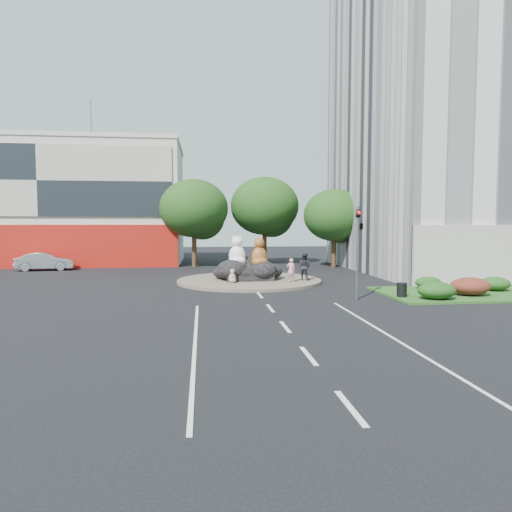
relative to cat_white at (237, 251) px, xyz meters
The scene contains 23 objects.
ground 10.26m from the cat_white, 85.20° to the right, with size 120.00×120.00×0.00m, color black.
roundabout_island 2.27m from the cat_white, ahead, with size 10.00×10.00×0.20m, color brown.
rock_plinth 1.77m from the cat_white, ahead, with size 3.20×2.60×0.90m, color black, non-canonical shape.
shophouse_block 25.14m from the cat_white, 133.76° to the left, with size 25.20×12.30×17.40m.
office_tower 26.53m from the cat_white, 16.10° to the left, with size 20.00×20.00×35.00m, color silver.
grass_verge 14.77m from the cat_white, 28.56° to the right, with size 10.00×6.00×0.12m, color #214416.
tree_left 12.83m from the cat_white, 104.37° to the left, with size 6.46×6.46×8.27m.
tree_mid 14.99m from the cat_white, 74.49° to the left, with size 6.84×6.84×8.76m.
tree_right 14.34m from the cat_white, 45.49° to the left, with size 5.70×5.70×7.30m.
hedge_near_green 13.43m from the cat_white, 42.41° to the right, with size 2.00×1.60×0.90m, color #1A3711.
hedge_red 14.78m from the cat_white, 32.92° to the right, with size 2.20×1.76×0.99m, color #4B1414.
hedge_mid_green 16.28m from the cat_white, 23.61° to the right, with size 1.80×1.44×0.81m, color #1A3711.
hedge_back_green 12.59m from the cat_white, 24.58° to the right, with size 1.60×1.28×0.72m, color #1A3711.
traffic_light 10.05m from the cat_white, 53.40° to the right, with size 0.44×1.24×5.00m.
street_lamp 14.00m from the cat_white, ahead, with size 2.34×0.22×8.06m.
cat_white is the anchor object (origin of this frame).
cat_tabby 1.55m from the cat_white, 11.93° to the right, with size 1.26×1.09×2.10m, color #BF5627, non-canonical shape.
kitten_calico 2.30m from the cat_white, 105.01° to the right, with size 0.57×0.49×0.95m, color beige, non-canonical shape.
kitten_white 2.82m from the cat_white, 13.53° to the right, with size 0.48×0.41×0.79m, color silver, non-canonical shape.
pedestrian_pink 4.04m from the cat_white, 25.14° to the right, with size 0.57×0.38×1.57m, color pink.
pedestrian_dark 4.77m from the cat_white, 10.84° to the right, with size 0.90×0.70×1.86m, color black.
parked_car 19.10m from the cat_white, 147.71° to the left, with size 1.67×4.78×1.57m, color #B6B7BE.
litter_bin 11.72m from the cat_white, 44.02° to the right, with size 0.54×0.54×0.76m, color black.
Camera 1 is at (-3.22, -21.49, 4.06)m, focal length 32.00 mm.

